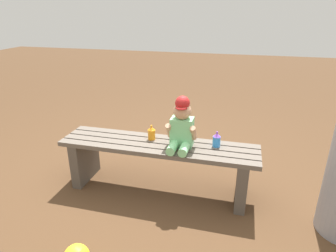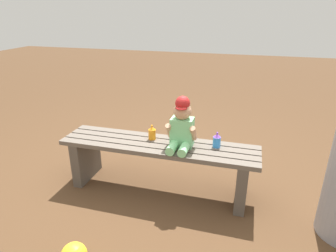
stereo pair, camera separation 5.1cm
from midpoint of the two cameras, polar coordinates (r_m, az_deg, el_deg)
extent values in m
plane|color=#4C331E|center=(2.56, -1.20, -12.06)|extent=(16.00, 16.00, 0.00)
cube|color=#60564C|center=(2.24, -2.35, -5.30)|extent=(1.59, 0.08, 0.04)
cube|color=#60564C|center=(2.32, -1.62, -4.27)|extent=(1.59, 0.08, 0.04)
cube|color=#60564C|center=(2.40, -0.94, -3.31)|extent=(1.59, 0.08, 0.04)
cube|color=#60564C|center=(2.48, -0.31, -2.41)|extent=(1.59, 0.08, 0.04)
cube|color=#524941|center=(2.71, -15.08, -6.00)|extent=(0.08, 0.36, 0.39)
cube|color=#524941|center=(2.38, 14.80, -10.28)|extent=(0.08, 0.36, 0.39)
cube|color=#7FCC8C|center=(2.27, 3.40, -1.21)|extent=(0.17, 0.12, 0.23)
sphere|color=tan|center=(2.21, 3.50, 2.92)|extent=(0.14, 0.14, 0.14)
cylinder|color=#B21E1E|center=(2.16, 3.30, 3.54)|extent=(0.09, 0.09, 0.01)
sphere|color=#B21E1E|center=(2.19, 3.54, 4.43)|extent=(0.11, 0.11, 0.11)
cylinder|color=#85D693|center=(2.21, 1.51, -4.20)|extent=(0.07, 0.16, 0.07)
cylinder|color=#85D693|center=(2.19, 3.80, -4.48)|extent=(0.07, 0.16, 0.07)
cylinder|color=tan|center=(2.26, 0.92, -0.91)|extent=(0.04, 0.12, 0.14)
cylinder|color=tan|center=(2.22, 5.60, -1.43)|extent=(0.04, 0.12, 0.14)
cylinder|color=orange|center=(2.41, -2.51, -1.64)|extent=(0.06, 0.06, 0.08)
cone|color=orange|center=(2.39, -2.53, -0.44)|extent=(0.06, 0.06, 0.03)
cylinder|color=orange|center=(2.38, -2.54, -0.04)|extent=(0.01, 0.01, 0.02)
cylinder|color=#338CE5|center=(2.31, 10.08, -3.08)|extent=(0.06, 0.06, 0.08)
cone|color=#8C4CCC|center=(2.29, 10.17, -1.84)|extent=(0.06, 0.06, 0.03)
cylinder|color=#8C4CCC|center=(2.28, 10.20, -1.43)|extent=(0.01, 0.01, 0.02)
camera|label=1|loc=(0.03, -89.34, 0.27)|focal=31.33mm
camera|label=2|loc=(0.03, 90.66, -0.27)|focal=31.33mm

